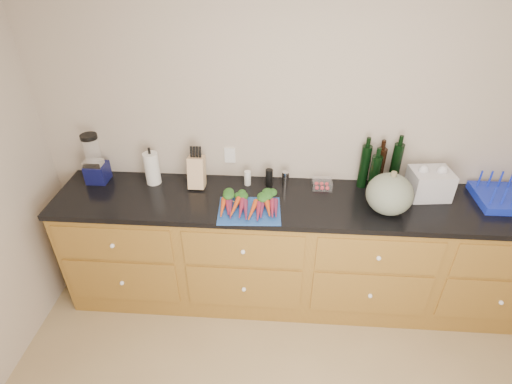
# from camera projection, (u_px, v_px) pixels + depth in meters

# --- Properties ---
(wall_back) EXTENTS (4.10, 0.05, 2.60)m
(wall_back) POSITION_uv_depth(u_px,v_px,m) (312.00, 134.00, 2.87)
(wall_back) COLOR #B8A998
(wall_back) RESTS_ON ground
(cabinets) EXTENTS (3.60, 0.64, 0.90)m
(cabinets) POSITION_uv_depth(u_px,v_px,m) (306.00, 253.00, 3.07)
(cabinets) COLOR brown
(cabinets) RESTS_ON ground
(countertop) EXTENTS (3.64, 0.62, 0.04)m
(countertop) POSITION_uv_depth(u_px,v_px,m) (310.00, 203.00, 2.81)
(countertop) COLOR black
(countertop) RESTS_ON cabinets
(cutting_board) EXTENTS (0.43, 0.34, 0.01)m
(cutting_board) POSITION_uv_depth(u_px,v_px,m) (249.00, 211.00, 2.69)
(cutting_board) COLOR #1E499D
(cutting_board) RESTS_ON countertop
(carrots) EXTENTS (0.40, 0.29, 0.06)m
(carrots) POSITION_uv_depth(u_px,v_px,m) (250.00, 204.00, 2.70)
(carrots) COLOR #DC4D19
(carrots) RESTS_ON cutting_board
(squash) EXTENTS (0.31, 0.31, 0.27)m
(squash) POSITION_uv_depth(u_px,v_px,m) (390.00, 194.00, 2.62)
(squash) COLOR #586453
(squash) RESTS_ON countertop
(blender_appliance) EXTENTS (0.15, 0.15, 0.38)m
(blender_appliance) POSITION_uv_depth(u_px,v_px,m) (95.00, 161.00, 2.93)
(blender_appliance) COLOR #0D0F40
(blender_appliance) RESTS_ON countertop
(paper_towel) EXTENTS (0.11, 0.11, 0.24)m
(paper_towel) POSITION_uv_depth(u_px,v_px,m) (152.00, 168.00, 2.93)
(paper_towel) COLOR white
(paper_towel) RESTS_ON countertop
(knife_block) EXTENTS (0.12, 0.12, 0.23)m
(knife_block) POSITION_uv_depth(u_px,v_px,m) (197.00, 172.00, 2.90)
(knife_block) COLOR tan
(knife_block) RESTS_ON countertop
(grinder_salt) EXTENTS (0.05, 0.05, 0.11)m
(grinder_salt) POSITION_uv_depth(u_px,v_px,m) (248.00, 178.00, 2.95)
(grinder_salt) COLOR white
(grinder_salt) RESTS_ON countertop
(grinder_pepper) EXTENTS (0.05, 0.05, 0.13)m
(grinder_pepper) POSITION_uv_depth(u_px,v_px,m) (269.00, 178.00, 2.93)
(grinder_pepper) COLOR black
(grinder_pepper) RESTS_ON countertop
(canister_chrome) EXTENTS (0.05, 0.05, 0.12)m
(canister_chrome) POSITION_uv_depth(u_px,v_px,m) (285.00, 179.00, 2.93)
(canister_chrome) COLOR silver
(canister_chrome) RESTS_ON countertop
(tomato_box) EXTENTS (0.14, 0.11, 0.07)m
(tomato_box) POSITION_uv_depth(u_px,v_px,m) (322.00, 184.00, 2.92)
(tomato_box) COLOR white
(tomato_box) RESTS_ON countertop
(bottles) EXTENTS (0.29, 0.15, 0.35)m
(bottles) POSITION_uv_depth(u_px,v_px,m) (379.00, 168.00, 2.86)
(bottles) COLOR black
(bottles) RESTS_ON countertop
(grocery_bag) EXTENTS (0.30, 0.25, 0.20)m
(grocery_bag) POSITION_uv_depth(u_px,v_px,m) (429.00, 184.00, 2.80)
(grocery_bag) COLOR white
(grocery_bag) RESTS_ON countertop
(dish_rack) EXTENTS (0.44, 0.35, 0.18)m
(dish_rack) POSITION_uv_depth(u_px,v_px,m) (509.00, 197.00, 2.76)
(dish_rack) COLOR #1529BE
(dish_rack) RESTS_ON countertop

